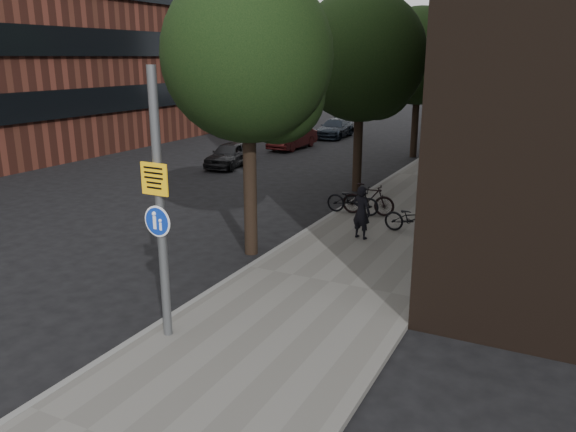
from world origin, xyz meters
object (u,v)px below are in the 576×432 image
Objects in this scene: pedestrian at (361,212)px; parked_bike_facade_near at (413,219)px; signpost at (160,207)px; parked_car_near at (230,155)px.

pedestrian reaches higher than parked_bike_facade_near.
signpost is 7.64m from pedestrian.
parked_car_near is at bearing 62.85° from parked_bike_facade_near.
signpost is 9.06m from parked_bike_facade_near.
signpost is at bearing -68.40° from parked_car_near.
pedestrian is 0.44× the size of parked_car_near.
parked_bike_facade_near is (2.55, 8.44, -2.07)m from signpost.
parked_car_near reaches higher than parked_bike_facade_near.
signpost is 1.41× the size of parked_car_near.
pedestrian is (1.31, 7.32, -1.75)m from signpost.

